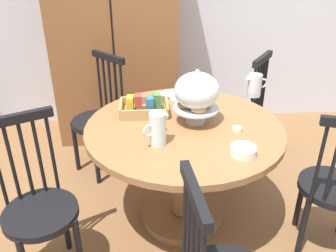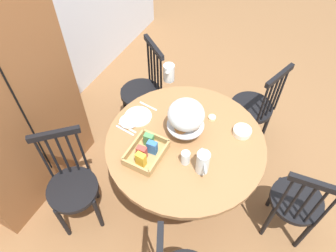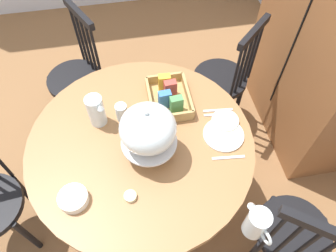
# 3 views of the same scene
# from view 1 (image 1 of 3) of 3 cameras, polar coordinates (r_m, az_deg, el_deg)

# --- Properties ---
(ground_plane) EXTENTS (10.00, 10.00, 0.00)m
(ground_plane) POSITION_cam_1_polar(r_m,az_deg,el_deg) (2.48, 1.74, -17.18)
(ground_plane) COLOR brown
(wooden_armoire) EXTENTS (1.18, 0.60, 1.96)m
(wooden_armoire) POSITION_cam_1_polar(r_m,az_deg,el_deg) (3.34, -8.47, 14.22)
(wooden_armoire) COLOR brown
(wooden_armoire) RESTS_ON ground_plane
(dining_table) EXTENTS (1.22, 1.22, 0.74)m
(dining_table) POSITION_cam_1_polar(r_m,az_deg,el_deg) (2.28, 2.51, -4.58)
(dining_table) COLOR olive
(dining_table) RESTS_ON ground_plane
(windsor_chair_by_cabinet) EXTENTS (0.43, 0.43, 0.97)m
(windsor_chair_by_cabinet) POSITION_cam_1_polar(r_m,az_deg,el_deg) (2.32, 25.02, -9.20)
(windsor_chair_by_cabinet) COLOR black
(windsor_chair_by_cabinet) RESTS_ON ground_plane
(windsor_chair_facing_door) EXTENTS (0.46, 0.46, 0.97)m
(windsor_chair_facing_door) POSITION_cam_1_polar(r_m,az_deg,el_deg) (3.04, 11.44, 1.91)
(windsor_chair_facing_door) COLOR black
(windsor_chair_facing_door) RESTS_ON ground_plane
(windsor_chair_far_side) EXTENTS (0.47, 0.47, 0.97)m
(windsor_chair_far_side) POSITION_cam_1_polar(r_m,az_deg,el_deg) (2.92, -10.91, 0.85)
(windsor_chair_far_side) COLOR black
(windsor_chair_far_side) RESTS_ON ground_plane
(windsor_chair_host_seat) EXTENTS (0.45, 0.45, 0.97)m
(windsor_chair_host_seat) POSITION_cam_1_polar(r_m,az_deg,el_deg) (2.09, -19.90, -12.61)
(windsor_chair_host_seat) COLOR black
(windsor_chair_host_seat) RESTS_ON ground_plane
(pastry_stand_with_dome) EXTENTS (0.28, 0.28, 0.34)m
(pastry_stand_with_dome) POSITION_cam_1_polar(r_m,az_deg,el_deg) (2.14, 4.60, 5.34)
(pastry_stand_with_dome) COLOR silver
(pastry_stand_with_dome) RESTS_ON dining_table
(orange_juice_pitcher) EXTENTS (0.16, 0.12, 0.19)m
(orange_juice_pitcher) POSITION_cam_1_polar(r_m,az_deg,el_deg) (1.94, -1.71, -0.67)
(orange_juice_pitcher) COLOR silver
(orange_juice_pitcher) RESTS_ON dining_table
(milk_pitcher) EXTENTS (0.18, 0.10, 0.16)m
(milk_pitcher) POSITION_cam_1_polar(r_m,az_deg,el_deg) (2.65, 13.73, 6.24)
(milk_pitcher) COLOR silver
(milk_pitcher) RESTS_ON dining_table
(cereal_basket) EXTENTS (0.32, 0.24, 0.12)m
(cereal_basket) POSITION_cam_1_polar(r_m,az_deg,el_deg) (2.33, -3.86, 3.07)
(cereal_basket) COLOR tan
(cereal_basket) RESTS_ON dining_table
(china_plate_large) EXTENTS (0.22, 0.22, 0.01)m
(china_plate_large) POSITION_cam_1_polar(r_m,az_deg,el_deg) (2.58, 2.53, 4.82)
(china_plate_large) COLOR white
(china_plate_large) RESTS_ON dining_table
(china_plate_small) EXTENTS (0.15, 0.15, 0.01)m
(china_plate_small) POSITION_cam_1_polar(r_m,az_deg,el_deg) (2.60, 0.61, 5.28)
(china_plate_small) COLOR white
(china_plate_small) RESTS_ON china_plate_large
(cereal_bowl) EXTENTS (0.14, 0.14, 0.04)m
(cereal_bowl) POSITION_cam_1_polar(r_m,az_deg,el_deg) (1.92, 11.97, -3.89)
(cereal_bowl) COLOR white
(cereal_bowl) RESTS_ON dining_table
(drinking_glass) EXTENTS (0.06, 0.06, 0.11)m
(drinking_glass) POSITION_cam_1_polar(r_m,az_deg,el_deg) (2.07, -1.70, 0.30)
(drinking_glass) COLOR silver
(drinking_glass) RESTS_ON dining_table
(butter_dish) EXTENTS (0.06, 0.06, 0.02)m
(butter_dish) POSITION_cam_1_polar(r_m,az_deg,el_deg) (2.15, 11.02, -0.48)
(butter_dish) COLOR beige
(butter_dish) RESTS_ON dining_table
(table_knife) EXTENTS (0.03, 0.17, 0.01)m
(table_knife) POSITION_cam_1_polar(r_m,az_deg,el_deg) (2.58, -0.59, 4.80)
(table_knife) COLOR silver
(table_knife) RESTS_ON dining_table
(dinner_fork) EXTENTS (0.03, 0.17, 0.01)m
(dinner_fork) POSITION_cam_1_polar(r_m,az_deg,el_deg) (2.58, -1.25, 4.81)
(dinner_fork) COLOR silver
(dinner_fork) RESTS_ON dining_table
(soup_spoon) EXTENTS (0.03, 0.17, 0.01)m
(soup_spoon) POSITION_cam_1_polar(r_m,az_deg,el_deg) (2.59, 5.64, 4.71)
(soup_spoon) COLOR silver
(soup_spoon) RESTS_ON dining_table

